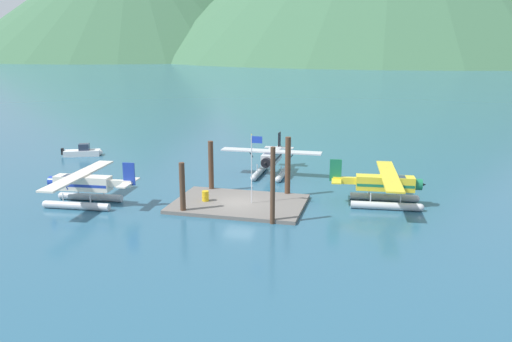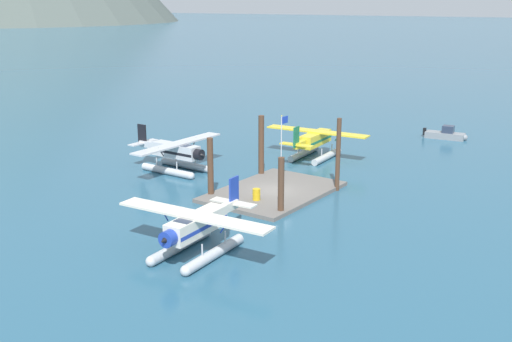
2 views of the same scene
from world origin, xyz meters
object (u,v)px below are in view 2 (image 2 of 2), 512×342
object	(u,v)px
seaplane_silver_bow_centre	(176,154)
seaplane_yellow_stbd_fwd	(315,142)
fuel_drum	(256,194)
boat_grey_open_se	(446,134)
flagpole	(282,142)
seaplane_cream_port_aft	(196,230)

from	to	relation	value
seaplane_silver_bow_centre	seaplane_yellow_stbd_fwd	size ratio (longest dim) A/B	0.99
fuel_drum	seaplane_silver_bow_centre	world-z (taller)	seaplane_silver_bow_centre
seaplane_yellow_stbd_fwd	boat_grey_open_se	distance (m)	17.78
fuel_drum	seaplane_yellow_stbd_fwd	bearing A→B (deg)	13.29
boat_grey_open_se	seaplane_yellow_stbd_fwd	bearing A→B (deg)	154.94
flagpole	boat_grey_open_se	bearing A→B (deg)	-9.36
seaplane_silver_bow_centre	fuel_drum	bearing A→B (deg)	-106.38
flagpole	seaplane_cream_port_aft	distance (m)	14.58
flagpole	seaplane_yellow_stbd_fwd	size ratio (longest dim) A/B	0.56
flagpole	seaplane_silver_bow_centre	world-z (taller)	flagpole
seaplane_cream_port_aft	seaplane_silver_bow_centre	world-z (taller)	same
fuel_drum	seaplane_silver_bow_centre	distance (m)	11.69
fuel_drum	boat_grey_open_se	size ratio (longest dim) A/B	0.18
flagpole	fuel_drum	distance (m)	5.23
fuel_drum	seaplane_cream_port_aft	bearing A→B (deg)	-164.96
boat_grey_open_se	flagpole	bearing A→B (deg)	170.64
flagpole	seaplane_yellow_stbd_fwd	bearing A→B (deg)	16.15
seaplane_cream_port_aft	seaplane_yellow_stbd_fwd	world-z (taller)	same
seaplane_cream_port_aft	seaplane_silver_bow_centre	bearing A→B (deg)	46.30
seaplane_cream_port_aft	seaplane_yellow_stbd_fwd	size ratio (longest dim) A/B	1.00
seaplane_silver_bow_centre	seaplane_yellow_stbd_fwd	xyz separation A→B (m)	(11.51, -7.69, 0.00)
seaplane_silver_bow_centre	seaplane_yellow_stbd_fwd	bearing A→B (deg)	-33.74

